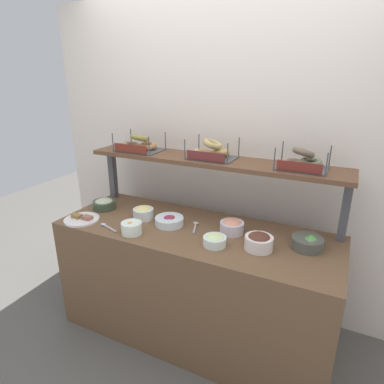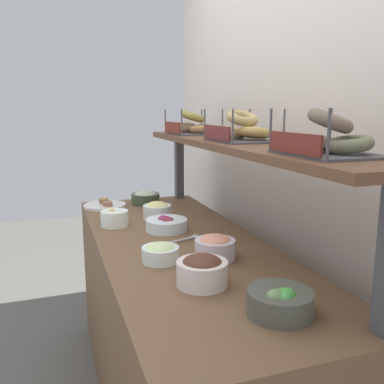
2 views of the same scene
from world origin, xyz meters
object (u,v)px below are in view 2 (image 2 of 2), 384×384
Objects in this scene: bagel_basket_everything at (192,126)px; bagel_basket_poppy at (328,140)px; bagel_basket_sesame at (241,130)px; bowl_veggie_mix at (280,302)px; bowl_lox_spread at (215,247)px; bowl_chocolate_spread at (202,270)px; bowl_egg_salad at (156,210)px; serving_plate_white at (105,205)px; serving_spoon_by_edge at (189,238)px; bowl_fruit_salad at (114,218)px; bowl_scallion_spread at (160,253)px; bowl_beet_salad at (166,224)px; bowl_tuna_salad at (145,197)px; serving_spoon_near_plate at (109,215)px.

bagel_basket_everything is 1.09× the size of bagel_basket_poppy.
bowl_veggie_mix is at bearing -16.39° from bagel_basket_sesame.
bowl_chocolate_spread is at bearing -31.50° from bowl_lox_spread.
bagel_basket_poppy is (0.15, 0.34, 0.43)m from bowl_chocolate_spread.
bowl_chocolate_spread reaches higher than bowl_egg_salad.
bowl_veggie_mix is at bearing 3.67° from bowl_egg_salad.
bagel_basket_sesame is 0.61m from bagel_basket_poppy.
bowl_chocolate_spread is 1.14× the size of bowl_egg_salad.
serving_plate_white is 1.47× the size of serving_spoon_by_edge.
bowl_chocolate_spread is (0.22, -0.13, 0.00)m from bowl_lox_spread.
bowl_fruit_salad is at bearing -74.18° from bowl_egg_salad.
bowl_scallion_spread is at bearing -63.77° from bagel_basket_sesame.
bowl_beet_salad is 1.18× the size of serving_spoon_by_edge.
bowl_scallion_spread reaches higher than serving_spoon_by_edge.
bowl_scallion_spread is 0.46× the size of bagel_basket_poppy.
bowl_veggie_mix is at bearing 27.54° from bowl_chocolate_spread.
bowl_scallion_spread is 0.73m from bagel_basket_poppy.
bowl_tuna_salad is 0.35m from serving_spoon_near_plate.
bowl_lox_spread is at bearing -149.81° from bagel_basket_poppy.
bowl_lox_spread is 1.03m from bowl_tuna_salad.
bagel_basket_everything is at bearing -177.60° from bagel_basket_sesame.
bowl_fruit_salad is 1.11m from bowl_veggie_mix.
bagel_basket_poppy is at bearing 46.33° from bowl_scallion_spread.
bagel_basket_everything is (0.19, 0.23, 0.44)m from bowl_tuna_salad.
bagel_basket_everything is at bearing 117.20° from bowl_fruit_salad.
bowl_veggie_mix is 0.29m from bowl_chocolate_spread.
serving_spoon_by_edge is at bearing -175.63° from bowl_lox_spread.
bowl_fruit_salad is 0.51m from bowl_tuna_salad.
bowl_lox_spread is at bearing 4.37° from serving_spoon_by_edge.
serving_spoon_near_plate is (-0.76, -0.09, -0.03)m from bowl_scallion_spread.
bagel_basket_poppy is at bearing 23.73° from serving_spoon_near_plate.
serving_plate_white is at bearing 178.84° from bowl_fruit_salad.
bowl_egg_salad reaches higher than serving_spoon_near_plate.
serving_spoon_near_plate is at bearing -173.16° from bowl_scallion_spread.
bagel_basket_sesame is (0.41, 0.28, 0.43)m from bowl_egg_salad.
bowl_chocolate_spread is at bearing 16.55° from bowl_scallion_spread.
serving_spoon_near_plate is 0.53× the size of bagel_basket_everything.
bowl_fruit_salad is 0.76m from bagel_basket_sesame.
bowl_lox_spread is 0.66m from bowl_egg_salad.
bagel_basket_poppy is at bearing 66.73° from bowl_chocolate_spread.
bowl_fruit_salad is 0.79× the size of bowl_tuna_salad.
serving_plate_white is (-0.60, -0.21, -0.02)m from bowl_beet_salad.
serving_spoon_by_edge is at bearing 1.76° from bowl_tuna_salad.
bowl_lox_spread is 0.93× the size of serving_spoon_by_edge.
bowl_beet_salad is 1.06× the size of bowl_veggie_mix.
bowl_fruit_salad is at bearing -123.56° from bagel_basket_sesame.
bowl_chocolate_spread is 0.87m from bowl_egg_salad.
bagel_basket_poppy reaches higher than bagel_basket_everything.
bagel_basket_poppy is (0.61, -0.00, -0.00)m from bagel_basket_sesame.
bowl_lox_spread is at bearing 80.16° from bowl_scallion_spread.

